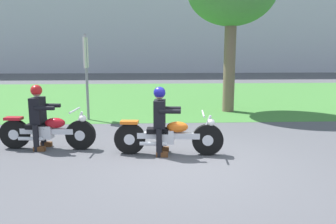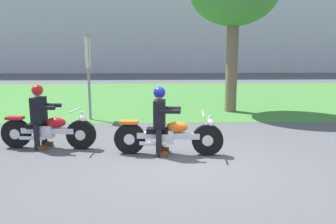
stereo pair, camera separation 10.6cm
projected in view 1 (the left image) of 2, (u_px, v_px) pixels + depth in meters
The scene contains 7 objects.
ground at pixel (189, 164), 6.25m from camera, with size 120.00×120.00×0.00m, color #4C4C51.
grass_verge at pixel (166, 96), 15.69m from camera, with size 60.00×12.00×0.01m, color #3D7533.
motorcycle_lead at pixel (169, 136), 6.78m from camera, with size 2.24×0.66×0.88m.
rider_lead at pixel (161, 115), 6.71m from camera, with size 0.58×0.50×1.40m.
motorcycle_follow at pixel (48, 131), 7.17m from camera, with size 2.09×0.66×0.88m.
rider_follow at pixel (39, 112), 7.10m from camera, with size 0.58×0.50×1.40m.
sign_banner at pixel (86, 64), 9.98m from camera, with size 0.08×0.60×2.60m.
Camera 1 is at (-0.70, -5.94, 2.10)m, focal length 35.50 mm.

